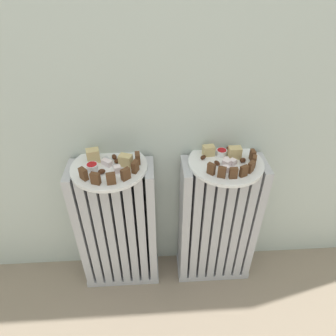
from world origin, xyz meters
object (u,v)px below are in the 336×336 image
Objects in this scene: jam_bowl_right at (222,152)px; fork at (109,161)px; radiator_right at (217,224)px; plate_right at (226,163)px; radiator_left at (118,229)px; plate_left at (109,167)px; jam_bowl_left at (92,167)px.

fork is at bearing -177.09° from jam_bowl_right.
radiator_right is 2.27× the size of plate_right.
radiator_left is 0.32m from plate_left.
jam_bowl_left is (-0.48, -0.02, 0.02)m from plate_right.
jam_bowl_left is 0.49× the size of fork.
plate_right is 3.21× the size of fork.
radiator_left is at bearing 19.53° from jam_bowl_left.
jam_bowl_right is 0.42m from fork.
plate_right is (0.00, 0.00, 0.32)m from radiator_right.
radiator_right is 14.75× the size of jam_bowl_left.
jam_bowl_left is at bearing -177.65° from plate_right.
jam_bowl_right reaches higher than plate_left.
radiator_left is 0.35m from jam_bowl_left.
radiator_right is 0.53m from plate_left.
radiator_right is at bearing -80.45° from jam_bowl_right.
radiator_left is 1.00× the size of radiator_right.
radiator_left is at bearing -86.77° from fork.
radiator_left is 0.33m from fork.
fork is at bearing 93.23° from plate_left.
fork is at bearing 38.99° from jam_bowl_left.
plate_right is at bearing 2.35° from jam_bowl_left.
plate_right reaches higher than radiator_right.
jam_bowl_left reaches higher than fork.
plate_left is 6.73× the size of jam_bowl_right.
radiator_left is at bearing -135.00° from plate_left.
fork reaches higher than plate_right.
plate_right is 0.48m from jam_bowl_left.
fork is (-0.00, 0.02, 0.33)m from radiator_left.
jam_bowl_right is at bearing 99.55° from plate_right.
plate_right is at bearing 0.00° from radiator_left.
radiator_left is 2.27× the size of plate_right.
jam_bowl_right is at bearing 99.55° from radiator_right.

